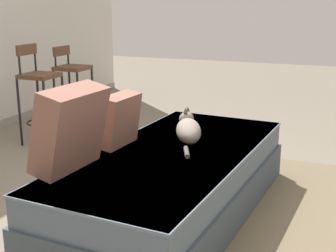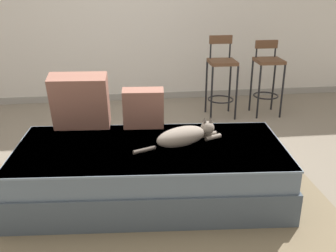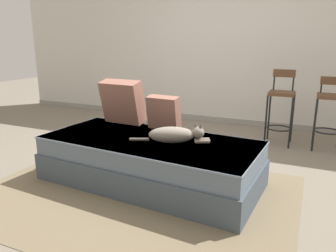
% 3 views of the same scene
% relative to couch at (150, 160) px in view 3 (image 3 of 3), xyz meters
% --- Properties ---
extents(ground_plane, '(16.00, 16.00, 0.00)m').
position_rel_couch_xyz_m(ground_plane, '(0.00, 0.40, -0.22)').
color(ground_plane, slate).
rests_on(ground_plane, ground).
extents(wall_back_panel, '(8.00, 0.10, 2.60)m').
position_rel_couch_xyz_m(wall_back_panel, '(0.00, 2.65, 1.08)').
color(wall_back_panel, silver).
rests_on(wall_back_panel, ground).
extents(wall_baseboard_trim, '(8.00, 0.02, 0.09)m').
position_rel_couch_xyz_m(wall_baseboard_trim, '(0.00, 2.60, -0.18)').
color(wall_baseboard_trim, gray).
rests_on(wall_baseboard_trim, ground).
extents(area_rug, '(2.78, 2.06, 0.01)m').
position_rel_couch_xyz_m(area_rug, '(0.00, -0.30, -0.22)').
color(area_rug, '#75664C').
rests_on(area_rug, ground).
extents(couch, '(2.15, 1.10, 0.44)m').
position_rel_couch_xyz_m(couch, '(0.00, 0.00, 0.00)').
color(couch, '#44505B').
rests_on(couch, ground).
extents(throw_pillow_corner, '(0.48, 0.30, 0.49)m').
position_rel_couch_xyz_m(throw_pillow_corner, '(-0.54, 0.42, 0.46)').
color(throw_pillow_corner, '#936051').
rests_on(throw_pillow_corner, couch).
extents(throw_pillow_middle, '(0.35, 0.19, 0.36)m').
position_rel_couch_xyz_m(throw_pillow_middle, '(-0.03, 0.38, 0.40)').
color(throw_pillow_middle, '#936051').
rests_on(throw_pillow_middle, couch).
extents(cat, '(0.72, 0.34, 0.19)m').
position_rel_couch_xyz_m(cat, '(0.27, -0.01, 0.29)').
color(cat, gray).
rests_on(cat, couch).
extents(bar_stool_near_window, '(0.33, 0.33, 0.98)m').
position_rel_couch_xyz_m(bar_stool_near_window, '(1.01, 1.80, 0.32)').
color(bar_stool_near_window, black).
rests_on(bar_stool_near_window, ground).
extents(bar_stool_by_doorway, '(0.32, 0.32, 0.91)m').
position_rel_couch_xyz_m(bar_stool_by_doorway, '(1.59, 1.80, 0.32)').
color(bar_stool_by_doorway, black).
rests_on(bar_stool_by_doorway, ground).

